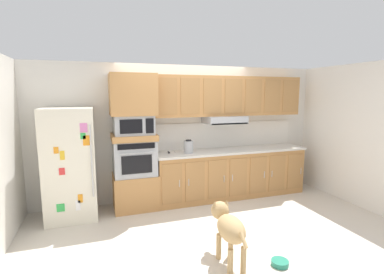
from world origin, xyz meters
TOP-DOWN VIEW (x-y plane):
  - ground_plane at (0.00, 0.00)m, footprint 9.60×9.60m
  - back_kitchen_wall at (0.00, 1.11)m, footprint 6.20×0.12m
  - side_panel_right at (2.80, 0.00)m, footprint 0.12×7.10m
  - refrigerator at (-2.01, 0.68)m, footprint 0.76×0.73m
  - oven_base_cabinet at (-0.99, 0.75)m, footprint 0.74×0.62m
  - built_in_oven at (-0.99, 0.75)m, footprint 0.70×0.62m
  - appliance_mid_shelf at (-0.99, 0.75)m, footprint 0.74×0.62m
  - microwave at (-0.99, 0.75)m, footprint 0.64×0.54m
  - appliance_upper_cabinet at (-0.99, 0.75)m, footprint 0.74×0.62m
  - lower_cabinet_run at (0.84, 0.75)m, footprint 2.93×0.63m
  - countertop_slab at (0.84, 0.75)m, footprint 2.97×0.64m
  - backsplash_panel at (0.84, 1.04)m, footprint 2.97×0.02m
  - upper_cabinet_with_hood at (0.83, 0.87)m, footprint 2.93×0.48m
  - screwdriver at (-0.36, 0.81)m, footprint 0.14×0.12m
  - electric_kettle at (-0.04, 0.70)m, footprint 0.17×0.17m
  - dog at (-0.19, -1.27)m, footprint 0.31×0.93m
  - dog_food_bowl at (0.35, -1.53)m, footprint 0.20×0.20m

SIDE VIEW (x-z plane):
  - ground_plane at x=0.00m, z-range 0.00..0.00m
  - dog_food_bowl at x=0.35m, z-range 0.00..0.06m
  - oven_base_cabinet at x=-0.99m, z-range 0.00..0.60m
  - lower_cabinet_run at x=0.84m, z-range 0.00..0.88m
  - dog at x=-0.19m, z-range 0.12..0.78m
  - refrigerator at x=-2.01m, z-range 0.00..1.76m
  - countertop_slab at x=0.84m, z-range 0.88..0.92m
  - built_in_oven at x=-0.99m, z-range 0.60..1.20m
  - screwdriver at x=-0.36m, z-range 0.92..0.95m
  - electric_kettle at x=-0.04m, z-range 0.91..1.15m
  - backsplash_panel at x=0.84m, z-range 0.92..1.42m
  - back_kitchen_wall at x=0.00m, z-range 0.00..2.50m
  - side_panel_right at x=2.80m, z-range 0.00..2.50m
  - appliance_mid_shelf at x=-0.99m, z-range 1.20..1.30m
  - microwave at x=-0.99m, z-range 1.30..1.62m
  - upper_cabinet_with_hood at x=0.83m, z-range 1.46..2.34m
  - appliance_upper_cabinet at x=-0.99m, z-range 1.62..2.30m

